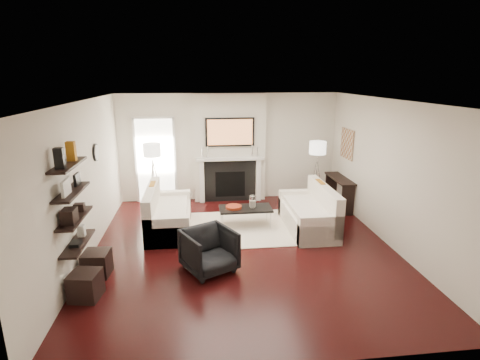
{
  "coord_description": "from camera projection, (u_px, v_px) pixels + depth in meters",
  "views": [
    {
      "loc": [
        -0.82,
        -6.36,
        3.11
      ],
      "look_at": [
        0.0,
        0.6,
        1.15
      ],
      "focal_mm": 28.0,
      "sensor_mm": 36.0,
      "label": 1
    }
  ],
  "objects": [
    {
      "name": "room_envelope",
      "position": [
        244.0,
        178.0,
        6.64
      ],
      "size": [
        6.0,
        6.0,
        6.0
      ],
      "color": "black",
      "rests_on": "ground"
    },
    {
      "name": "chimney_breast",
      "position": [
        229.0,
        148.0,
        9.39
      ],
      "size": [
        1.8,
        0.25,
        2.7
      ],
      "primitive_type": "cube",
      "color": "silver",
      "rests_on": "floor"
    },
    {
      "name": "fireplace_surround",
      "position": [
        230.0,
        181.0,
        9.49
      ],
      "size": [
        1.3,
        0.02,
        1.04
      ],
      "primitive_type": "cube",
      "color": "black",
      "rests_on": "floor"
    },
    {
      "name": "firebox",
      "position": [
        230.0,
        184.0,
        9.5
      ],
      "size": [
        0.75,
        0.02,
        0.65
      ],
      "primitive_type": "cube",
      "color": "black",
      "rests_on": "floor"
    },
    {
      "name": "mantel_pilaster_l",
      "position": [
        202.0,
        181.0,
        9.37
      ],
      "size": [
        0.12,
        0.08,
        1.1
      ],
      "primitive_type": "cube",
      "color": "white",
      "rests_on": "floor"
    },
    {
      "name": "mantel_pilaster_r",
      "position": [
        258.0,
        180.0,
        9.53
      ],
      "size": [
        0.12,
        0.08,
        1.1
      ],
      "primitive_type": "cube",
      "color": "white",
      "rests_on": "floor"
    },
    {
      "name": "mantel_shelf",
      "position": [
        230.0,
        159.0,
        9.28
      ],
      "size": [
        1.7,
        0.18,
        0.07
      ],
      "primitive_type": "cube",
      "color": "white",
      "rests_on": "chimney_breast"
    },
    {
      "name": "tv_body",
      "position": [
        230.0,
        132.0,
        9.13
      ],
      "size": [
        1.2,
        0.06,
        0.7
      ],
      "primitive_type": "cube",
      "color": "black",
      "rests_on": "chimney_breast"
    },
    {
      "name": "tv_screen",
      "position": [
        230.0,
        132.0,
        9.09
      ],
      "size": [
        1.1,
        0.0,
        0.62
      ],
      "primitive_type": "cube",
      "color": "#BF723F",
      "rests_on": "tv_body"
    },
    {
      "name": "candlestick_l_tall",
      "position": [
        208.0,
        152.0,
        9.18
      ],
      "size": [
        0.04,
        0.04,
        0.3
      ],
      "primitive_type": "cylinder",
      "color": "silver",
      "rests_on": "mantel_shelf"
    },
    {
      "name": "candlestick_l_short",
      "position": [
        203.0,
        153.0,
        9.17
      ],
      "size": [
        0.04,
        0.04,
        0.24
      ],
      "primitive_type": "cylinder",
      "color": "silver",
      "rests_on": "mantel_shelf"
    },
    {
      "name": "candlestick_r_tall",
      "position": [
        252.0,
        151.0,
        9.3
      ],
      "size": [
        0.04,
        0.04,
        0.3
      ],
      "primitive_type": "cylinder",
      "color": "silver",
      "rests_on": "mantel_shelf"
    },
    {
      "name": "candlestick_r_short",
      "position": [
        257.0,
        152.0,
        9.32
      ],
      "size": [
        0.04,
        0.04,
        0.24
      ],
      "primitive_type": "cylinder",
      "color": "silver",
      "rests_on": "mantel_shelf"
    },
    {
      "name": "hallway_panel",
      "position": [
        156.0,
        161.0,
        9.37
      ],
      "size": [
        0.9,
        0.02,
        2.1
      ],
      "primitive_type": "cube",
      "color": "white",
      "rests_on": "floor"
    },
    {
      "name": "door_trim_l",
      "position": [
        136.0,
        161.0,
        9.29
      ],
      "size": [
        0.06,
        0.06,
        2.16
      ],
      "primitive_type": "cube",
      "color": "white",
      "rests_on": "floor"
    },
    {
      "name": "door_trim_r",
      "position": [
        175.0,
        160.0,
        9.4
      ],
      "size": [
        0.06,
        0.06,
        2.16
      ],
      "primitive_type": "cube",
      "color": "white",
      "rests_on": "floor"
    },
    {
      "name": "door_trim_top",
      "position": [
        153.0,
        117.0,
        9.06
      ],
      "size": [
        1.02,
        0.06,
        0.06
      ],
      "primitive_type": "cube",
      "color": "white",
      "rests_on": "wall_back"
    },
    {
      "name": "rug",
      "position": [
        247.0,
        227.0,
        7.92
      ],
      "size": [
        2.6,
        2.0,
        0.01
      ],
      "primitive_type": "cube",
      "color": "#F2DDC6",
      "rests_on": "floor"
    },
    {
      "name": "loveseat_left_base",
      "position": [
        170.0,
        221.0,
        7.75
      ],
      "size": [
        0.85,
        1.8,
        0.42
      ],
      "primitive_type": "cube",
      "color": "white",
      "rests_on": "floor"
    },
    {
      "name": "loveseat_left_back",
      "position": [
        152.0,
        207.0,
        7.62
      ],
      "size": [
        0.18,
        1.8,
        0.8
      ],
      "primitive_type": "cube",
      "color": "white",
      "rests_on": "floor"
    },
    {
      "name": "loveseat_left_arm_n",
      "position": [
        167.0,
        232.0,
        6.95
      ],
      "size": [
        0.85,
        0.18,
        0.6
      ],
      "primitive_type": "cube",
      "color": "white",
      "rests_on": "floor"
    },
    {
      "name": "loveseat_left_arm_s",
      "position": [
        172.0,
        204.0,
        8.5
      ],
      "size": [
        0.85,
        0.18,
        0.6
      ],
      "primitive_type": "cube",
      "color": "white",
      "rests_on": "floor"
    },
    {
      "name": "loveseat_left_cushion",
      "position": [
        171.0,
        209.0,
        7.68
      ],
      "size": [
        0.63,
        1.44,
        0.1
      ],
      "primitive_type": "cube",
      "color": "white",
      "rests_on": "loveseat_left_base"
    },
    {
      "name": "pillow_left_orange",
      "position": [
        153.0,
        193.0,
        7.86
      ],
      "size": [
        0.1,
        0.42,
        0.42
      ],
      "primitive_type": "cube",
      "color": "#A66614",
      "rests_on": "loveseat_left_cushion"
    },
    {
      "name": "pillow_left_charcoal",
      "position": [
        150.0,
        203.0,
        7.28
      ],
      "size": [
        0.1,
        0.4,
        0.4
      ],
      "primitive_type": "cube",
      "color": "black",
      "rests_on": "loveseat_left_cushion"
    },
    {
      "name": "loveseat_right_base",
      "position": [
        308.0,
        219.0,
        7.82
      ],
      "size": [
        0.85,
        1.8,
        0.42
      ],
      "primitive_type": "cube",
      "color": "white",
      "rests_on": "floor"
    },
    {
      "name": "loveseat_right_back",
      "position": [
        324.0,
        204.0,
        7.78
      ],
      "size": [
        0.18,
        1.8,
        0.8
      ],
      "primitive_type": "cube",
      "color": "white",
      "rests_on": "floor"
    },
    {
      "name": "loveseat_right_arm_n",
      "position": [
        320.0,
        231.0,
        7.02
      ],
      "size": [
        0.85,
        0.18,
        0.6
      ],
      "primitive_type": "cube",
      "color": "white",
      "rests_on": "floor"
    },
    {
      "name": "loveseat_right_arm_s",
      "position": [
        297.0,
        203.0,
        8.57
      ],
      "size": [
        0.85,
        0.18,
        0.6
      ],
      "primitive_type": "cube",
      "color": "white",
      "rests_on": "floor"
    },
    {
      "name": "loveseat_right_cushion",
      "position": [
        306.0,
        208.0,
        7.75
      ],
      "size": [
        0.63,
        1.44,
        0.1
      ],
      "primitive_type": "cube",
      "color": "white",
      "rests_on": "loveseat_right_base"
    },
    {
      "name": "pillow_right_orange",
      "position": [
        320.0,
        191.0,
        8.01
      ],
      "size": [
        0.1,
        0.42,
        0.42
      ],
      "primitive_type": "cube",
      "color": "#A66614",
      "rests_on": "loveseat_right_cushion"
    },
    {
      "name": "pillow_right_charcoal",
      "position": [
        329.0,
        200.0,
        7.44
      ],
      "size": [
        0.1,
        0.4,
        0.4
      ],
      "primitive_type": "cube",
      "color": "black",
      "rests_on": "loveseat_right_cushion"
    },
    {
      "name": "coffee_table",
      "position": [
        246.0,
        209.0,
        7.89
      ],
      "size": [
        1.1,
        0.55,
        0.04
      ],
      "primitive_type": "cube",
      "color": "black",
      "rests_on": "floor"
    },
    {
      "name": "coffee_leg_nw",
      "position": [
        223.0,
        223.0,
        7.68
      ],
      "size": [
        0.02,
        0.02,
        0.38
      ],
      "primitive_type": "cylinder",
      "color": "silver",
      "rests_on": "floor"
    },
    {
      "name": "coffee_leg_ne",
      "position": [
        271.0,
        221.0,
        7.8
      ],
      "size": [
        0.02,
        0.02,
        0.38
      ],
      "primitive_type": "cylinder",
      "color": "silver",
      "rests_on": "floor"
    },
    {
      "name": "coffee_leg_sw",
      "position": [
        221.0,
        215.0,
        8.1
      ],
      "size": [
        0.02,
        0.02,
        0.38
      ],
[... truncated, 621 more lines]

